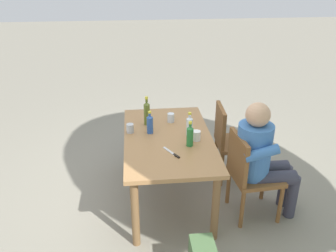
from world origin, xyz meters
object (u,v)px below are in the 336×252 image
bottle_blue (150,124)px  bottle_clear (189,125)px  bottle_olive (147,113)px  backpack_by_near_side (148,129)px  dining_table (168,146)px  bottle_green (190,135)px  chair_far_right (248,171)px  chair_far_left (230,139)px  table_knife (172,153)px  person_in_white_shirt (261,155)px  cup_glass (171,118)px  cup_white (196,136)px  cup_steel (130,128)px

bottle_blue → bottle_clear: (0.09, 0.38, 0.00)m
bottle_olive → backpack_by_near_side: (-0.98, 0.05, -0.66)m
dining_table → bottle_green: size_ratio=5.93×
dining_table → backpack_by_near_side: size_ratio=3.60×
dining_table → bottle_olive: size_ratio=4.70×
chair_far_right → bottle_green: bearing=-104.6°
bottle_blue → bottle_olive: bottle_olive is taller
chair_far_right → chair_far_left: bearing=-180.0°
bottle_blue → bottle_olive: 0.21m
chair_far_left → bottle_blue: (0.22, -0.90, 0.33)m
dining_table → chair_far_left: bearing=114.6°
bottle_clear → table_knife: 0.42m
backpack_by_near_side → bottle_green: bearing=12.2°
backpack_by_near_side → person_in_white_shirt: bearing=31.0°
bottle_olive → bottle_green: (0.51, 0.37, -0.03)m
bottle_green → dining_table: bearing=-136.4°
chair_far_right → cup_glass: chair_far_right is taller
bottle_clear → backpack_by_near_side: 1.46m
bottle_clear → cup_white: bottle_clear is taller
cup_white → backpack_by_near_side: bearing=-163.8°
bottle_blue → bottle_clear: bottle_clear is taller
bottle_blue → backpack_by_near_side: 1.34m
cup_glass → bottle_green: bearing=12.2°
person_in_white_shirt → dining_table: bearing=-111.4°
chair_far_right → bottle_blue: bearing=-116.4°
cup_white → bottle_clear: bearing=-156.1°
chair_far_right → bottle_green: size_ratio=3.53×
bottle_olive → cup_glass: 0.27m
dining_table → bottle_clear: size_ratio=5.99×
table_knife → bottle_olive: bearing=-163.1°
bottle_olive → cup_steel: bottle_olive is taller
chair_far_right → bottle_blue: 1.06m
chair_far_left → bottle_clear: 0.69m
bottle_clear → cup_white: 0.14m
bottle_blue → bottle_clear: size_ratio=0.96×
dining_table → bottle_clear: bearing=95.9°
dining_table → backpack_by_near_side: bearing=-173.9°
bottle_blue → cup_white: 0.48m
bottle_olive → cup_steel: size_ratio=3.38×
bottle_blue → bottle_green: bottle_green is taller
cup_white → bottle_green: bearing=-38.1°
bottle_blue → chair_far_left: bearing=103.9°
chair_far_right → bottle_clear: bearing=-124.7°
chair_far_right → backpack_by_near_side: 1.87m
chair_far_left → backpack_by_near_side: (-0.96, -0.87, -0.29)m
dining_table → cup_white: cup_white is taller
chair_far_left → bottle_clear: bearing=-58.9°
bottle_olive → table_knife: (0.64, 0.20, -0.13)m
chair_far_left → bottle_green: bearing=-46.0°
bottle_clear → bottle_green: bottle_green is taller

